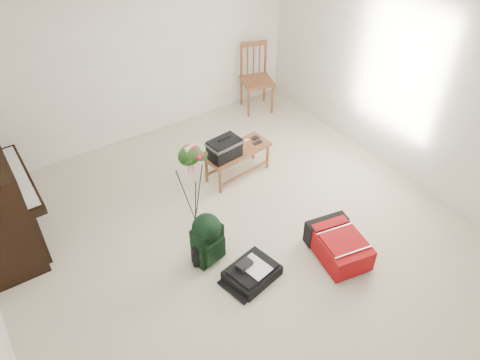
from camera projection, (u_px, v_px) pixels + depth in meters
floor at (244, 246)px, 5.31m from camera, size 5.00×5.50×0.01m
ceiling at (246, 32)px, 3.72m from camera, size 5.00×5.50×0.01m
wall_back at (130, 56)px, 6.29m from camera, size 5.00×0.04×2.50m
wall_right at (418, 88)px, 5.59m from camera, size 0.04×5.50×2.50m
bench at (228, 149)px, 5.93m from camera, size 0.94×0.46×0.70m
dining_chair at (256, 79)px, 7.35m from camera, size 0.57×0.57×1.06m
red_suitcase at (335, 242)px, 5.14m from camera, size 0.59×0.78×0.30m
black_duffel at (252, 272)px, 4.92m from camera, size 0.60×0.51×0.22m
green_backpack at (207, 237)px, 4.94m from camera, size 0.36×0.33×0.64m
flower_stand at (192, 185)px, 5.29m from camera, size 0.44×0.44×1.13m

